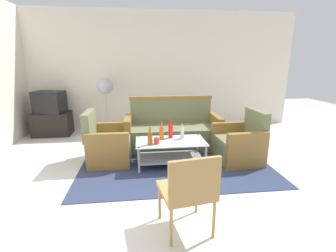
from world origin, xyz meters
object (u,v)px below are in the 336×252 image
armchair_right (239,144)px  wicker_chair (189,188)px  bottle_clear (182,133)px  tv_stand (52,124)px  cup (157,141)px  couch (172,131)px  bottle_orange (162,133)px  coffee_table (171,149)px  bottle_brown (150,138)px  armchair_left (108,145)px  television (50,102)px  pedestal_fan (105,90)px  bottle_red (171,131)px

armchair_right → wicker_chair: bearing=140.9°
bottle_clear → tv_stand: (-2.65, 1.87, -0.24)m
cup → tv_stand: tv_stand is taller
couch → bottle_orange: bearing=70.1°
coffee_table → bottle_brown: bearing=-156.5°
armchair_left → bottle_clear: 1.25m
bottle_clear → bottle_orange: size_ratio=0.85×
bottle_brown → bottle_clear: bearing=23.4°
wicker_chair → television: bearing=114.8°
bottle_clear → television: size_ratio=0.36×
tv_stand → pedestal_fan: bearing=2.3°
pedestal_fan → coffee_table: bearing=-58.4°
couch → coffee_table: couch is taller
bottle_clear → pedestal_fan: 2.45m
couch → wicker_chair: size_ratio=2.15×
tv_stand → bottle_red: bearing=-36.0°
armchair_left → pedestal_fan: bearing=-172.5°
couch → armchair_left: (-1.16, -0.57, -0.03)m
armchair_right → bottle_red: 1.18m
coffee_table → bottle_orange: size_ratio=3.88×
coffee_table → bottle_brown: (-0.33, -0.14, 0.24)m
bottle_orange → wicker_chair: wicker_chair is taller
bottle_red → bottle_orange: bottle_red is taller
cup → armchair_right: bearing=6.3°
armchair_right → coffee_table: armchair_right is taller
bottle_red → cup: size_ratio=3.06×
television → tv_stand: bearing=90.0°
bottle_red → television: bearing=143.9°
pedestal_fan → wicker_chair: pedestal_fan is taller
coffee_table → bottle_brown: size_ratio=4.03×
couch → pedestal_fan: size_ratio=1.43×
couch → television: television is taller
armchair_left → pedestal_fan: 1.90m
bottle_clear → television: (-2.65, 1.87, 0.26)m
bottle_red → coffee_table: bearing=-97.0°
couch → cup: bearing=69.3°
armchair_left → television: (-1.44, 1.69, 0.47)m
bottle_clear → wicker_chair: (-0.24, -1.71, -0.01)m
couch → pedestal_fan: 1.94m
bottle_brown → bottle_red: bottle_red is taller
cup → wicker_chair: size_ratio=0.12×
wicker_chair → cup: bearing=88.1°
pedestal_fan → cup: bearing=-64.7°
bottle_red → bottle_orange: 0.17m
wicker_chair → armchair_left: bearing=108.2°
armchair_left → bottle_red: armchair_left is taller
bottle_brown → armchair_right: bearing=6.9°
bottle_brown → television: size_ratio=0.40×
coffee_table → television: bearing=141.4°
armchair_left → pedestal_fan: pedestal_fan is taller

